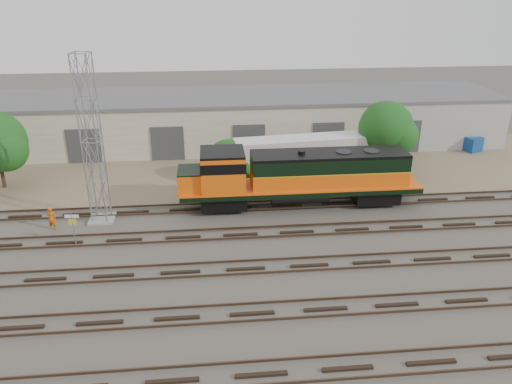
{
  "coord_description": "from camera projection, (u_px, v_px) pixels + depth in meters",
  "views": [
    {
      "loc": [
        -1.95,
        -29.38,
        16.6
      ],
      "look_at": [
        1.33,
        4.0,
        2.2
      ],
      "focal_mm": 35.0,
      "sensor_mm": 36.0,
      "label": 1
    }
  ],
  "objects": [
    {
      "name": "tree_east",
      "position": [
        389.0,
        130.0,
        44.76
      ],
      "size": [
        5.15,
        4.91,
        6.63
      ],
      "color": "#382619",
      "rests_on": "ground"
    },
    {
      "name": "signal_tower",
      "position": [
        92.0,
        144.0,
        34.83
      ],
      "size": [
        1.8,
        1.8,
        12.17
      ],
      "rotation": [
        0.0,
        0.0,
        -0.17
      ],
      "color": "gray",
      "rests_on": "ground"
    },
    {
      "name": "warehouse",
      "position": [
        227.0,
        119.0,
        53.56
      ],
      "size": [
        58.4,
        10.4,
        5.3
      ],
      "color": "beige",
      "rests_on": "ground"
    },
    {
      "name": "worker",
      "position": [
        52.0,
        218.0,
        35.52
      ],
      "size": [
        0.69,
        0.52,
        1.73
      ],
      "primitive_type": "imported",
      "rotation": [
        0.0,
        0.0,
        2.97
      ],
      "color": "#D45C0B",
      "rests_on": "ground"
    },
    {
      "name": "dumpster_red",
      "position": [
        472.0,
        144.0,
        52.06
      ],
      "size": [
        1.81,
        1.74,
        1.4
      ],
      "primitive_type": "cube",
      "rotation": [
        0.0,
        0.0,
        0.26
      ],
      "color": "maroon",
      "rests_on": "ground"
    },
    {
      "name": "tree_mid",
      "position": [
        231.0,
        164.0,
        43.67
      ],
      "size": [
        4.2,
        4.0,
        4.0
      ],
      "color": "#382619",
      "rests_on": "ground"
    },
    {
      "name": "dirt_strip",
      "position": [
        231.0,
        168.0,
        47.3
      ],
      "size": [
        80.0,
        16.0,
        0.02
      ],
      "primitive_type": "cube",
      "color": "#726047",
      "rests_on": "ground"
    },
    {
      "name": "locomotive",
      "position": [
        296.0,
        176.0,
        38.49
      ],
      "size": [
        18.68,
        3.28,
        4.49
      ],
      "color": "black",
      "rests_on": "tracks"
    },
    {
      "name": "semi_trailer",
      "position": [
        305.0,
        152.0,
        44.46
      ],
      "size": [
        12.26,
        3.78,
        3.71
      ],
      "rotation": [
        0.0,
        0.0,
        0.11
      ],
      "color": "silver",
      "rests_on": "ground"
    },
    {
      "name": "ground",
      "position": [
        242.0,
        246.0,
        33.59
      ],
      "size": [
        140.0,
        140.0,
        0.0
      ],
      "primitive_type": "plane",
      "color": "#47423A",
      "rests_on": "ground"
    },
    {
      "name": "tracks",
      "position": [
        246.0,
        269.0,
        30.81
      ],
      "size": [
        80.0,
        20.4,
        0.28
      ],
      "color": "black",
      "rests_on": "ground"
    },
    {
      "name": "sign_post",
      "position": [
        73.0,
        224.0,
        33.15
      ],
      "size": [
        0.93,
        0.12,
        2.28
      ],
      "color": "gray",
      "rests_on": "ground"
    },
    {
      "name": "dumpster_blue",
      "position": [
        472.0,
        144.0,
        51.81
      ],
      "size": [
        2.05,
        1.99,
        1.5
      ],
      "primitive_type": "cube",
      "rotation": [
        0.0,
        0.0,
        0.39
      ],
      "color": "navy",
      "rests_on": "ground"
    }
  ]
}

